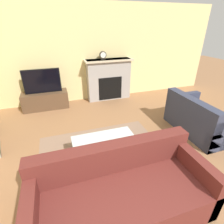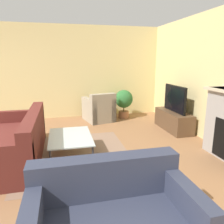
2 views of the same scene
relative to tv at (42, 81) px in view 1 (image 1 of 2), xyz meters
name	(u,v)px [view 1 (image 1 of 2)]	position (x,y,z in m)	size (l,w,h in m)	color
wall_back	(77,55)	(1.03, 0.34, 0.56)	(8.80, 0.06, 2.70)	beige
area_rug	(105,156)	(1.00, -2.48, -0.79)	(2.29, 1.95, 0.00)	#896B56
fireplace	(109,79)	(1.90, 0.14, -0.15)	(1.43, 0.40, 1.23)	#9E9993
tv_stand	(46,100)	(0.00, 0.00, -0.55)	(1.21, 0.46, 0.47)	brown
tv	(42,81)	(0.00, 0.00, 0.00)	(0.95, 0.06, 0.64)	black
couch_sectional	(121,193)	(0.92, -3.50, -0.50)	(2.14, 0.93, 0.82)	#5B231E
couch_loveseat	(199,120)	(3.19, -2.32, -0.50)	(0.87, 1.43, 0.82)	#33384C
coffee_table	(106,144)	(1.00, -2.58, -0.44)	(1.09, 0.75, 0.38)	#333338
mantel_clock	(103,55)	(1.73, 0.14, 0.56)	(0.20, 0.07, 0.23)	#28231E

